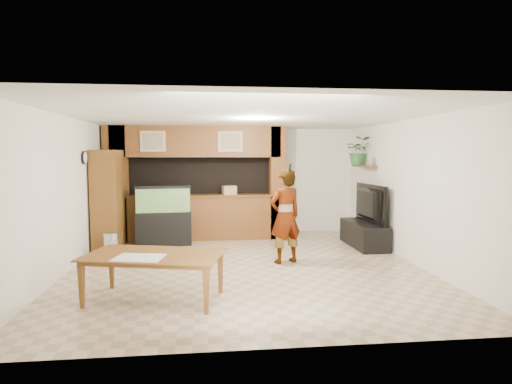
{
  "coord_description": "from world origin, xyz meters",
  "views": [
    {
      "loc": [
        -0.65,
        -7.37,
        1.96
      ],
      "look_at": [
        0.24,
        0.6,
        1.26
      ],
      "focal_mm": 30.0,
      "sensor_mm": 36.0,
      "label": 1
    }
  ],
  "objects": [
    {
      "name": "television",
      "position": [
        2.65,
        1.35,
        0.92
      ],
      "size": [
        0.25,
        1.43,
        0.82
      ],
      "primitive_type": "imported",
      "rotation": [
        0.0,
        0.0,
        1.62
      ],
      "color": "black",
      "rests_on": "tv_stand"
    },
    {
      "name": "wall_back",
      "position": [
        0.0,
        3.25,
        1.3
      ],
      "size": [
        6.0,
        0.0,
        6.0
      ],
      "primitive_type": "plane",
      "rotation": [
        1.57,
        0.0,
        0.0
      ],
      "color": "white",
      "rests_on": "floor"
    },
    {
      "name": "counter_box",
      "position": [
        -0.17,
        2.45,
        1.14
      ],
      "size": [
        0.35,
        0.27,
        0.2
      ],
      "primitive_type": "cube",
      "rotation": [
        0.0,
        0.0,
        0.27
      ],
      "color": "tan",
      "rests_on": "partition"
    },
    {
      "name": "tv_stand",
      "position": [
        2.65,
        1.35,
        0.26
      ],
      "size": [
        0.56,
        1.54,
        0.51
      ],
      "primitive_type": "cube",
      "color": "black",
      "rests_on": "floor"
    },
    {
      "name": "trash_can",
      "position": [
        -2.47,
        0.8,
        0.25
      ],
      "size": [
        0.27,
        0.27,
        0.5
      ],
      "primitive_type": "cylinder",
      "color": "#B2B2B7",
      "rests_on": "floor"
    },
    {
      "name": "microphone",
      "position": [
        0.77,
        -0.0,
        1.74
      ],
      "size": [
        0.03,
        0.09,
        0.15
      ],
      "primitive_type": "cylinder",
      "rotation": [
        0.44,
        0.0,
        0.0
      ],
      "color": "black",
      "rests_on": "person"
    },
    {
      "name": "wall_shelf",
      "position": [
        2.85,
        1.95,
        1.7
      ],
      "size": [
        0.25,
        0.9,
        0.04
      ],
      "primitive_type": "cube",
      "color": "brown",
      "rests_on": "wall_right"
    },
    {
      "name": "pantry_cabinet",
      "position": [
        -2.7,
        1.62,
        1.03
      ],
      "size": [
        0.51,
        0.84,
        2.05
      ],
      "primitive_type": "cube",
      "color": "brown",
      "rests_on": "floor"
    },
    {
      "name": "wall_clock",
      "position": [
        -2.97,
        1.0,
        1.9
      ],
      "size": [
        0.05,
        0.25,
        0.25
      ],
      "color": "black",
      "rests_on": "wall_left"
    },
    {
      "name": "partition",
      "position": [
        -0.95,
        2.64,
        1.31
      ],
      "size": [
        4.2,
        0.99,
        2.6
      ],
      "color": "brown",
      "rests_on": "floor"
    },
    {
      "name": "dining_table",
      "position": [
        -1.39,
        -1.67,
        0.32
      ],
      "size": [
        1.99,
        1.41,
        0.64
      ],
      "primitive_type": "imported",
      "rotation": [
        0.0,
        0.0,
        -0.24
      ],
      "color": "brown",
      "rests_on": "floor"
    },
    {
      "name": "potted_plant",
      "position": [
        2.82,
        2.24,
        2.04
      ],
      "size": [
        0.73,
        0.69,
        0.65
      ],
      "primitive_type": "imported",
      "rotation": [
        0.0,
        0.0,
        -0.4
      ],
      "color": "#2B6D2E",
      "rests_on": "wall_shelf"
    },
    {
      "name": "floor",
      "position": [
        0.0,
        0.0,
        0.0
      ],
      "size": [
        6.5,
        6.5,
        0.0
      ],
      "primitive_type": "plane",
      "color": "tan",
      "rests_on": "ground"
    },
    {
      "name": "aquarium",
      "position": [
        -1.62,
        1.95,
        0.64
      ],
      "size": [
        1.17,
        0.44,
        1.3
      ],
      "rotation": [
        0.0,
        0.0,
        0.09
      ],
      "color": "black",
      "rests_on": "floor"
    },
    {
      "name": "newspaper_a",
      "position": [
        -1.54,
        -1.85,
        0.64
      ],
      "size": [
        0.69,
        0.55,
        0.01
      ],
      "primitive_type": "cube",
      "rotation": [
        0.0,
        0.0,
        -0.19
      ],
      "color": "silver",
      "rests_on": "dining_table"
    },
    {
      "name": "wall_left",
      "position": [
        -3.0,
        0.0,
        1.3
      ],
      "size": [
        0.0,
        6.5,
        6.5
      ],
      "primitive_type": "plane",
      "rotation": [
        1.57,
        0.0,
        1.57
      ],
      "color": "white",
      "rests_on": "floor"
    },
    {
      "name": "photo_frame",
      "position": [
        2.85,
        1.62,
        1.82
      ],
      "size": [
        0.06,
        0.15,
        0.2
      ],
      "primitive_type": "cube",
      "rotation": [
        0.0,
        0.0,
        -0.2
      ],
      "color": "tan",
      "rests_on": "wall_shelf"
    },
    {
      "name": "ceiling",
      "position": [
        0.0,
        0.0,
        2.6
      ],
      "size": [
        6.5,
        6.5,
        0.0
      ],
      "primitive_type": "plane",
      "color": "white",
      "rests_on": "wall_back"
    },
    {
      "name": "wall_right",
      "position": [
        3.0,
        0.0,
        1.3
      ],
      "size": [
        0.0,
        6.5,
        6.5
      ],
      "primitive_type": "plane",
      "rotation": [
        1.57,
        0.0,
        -1.57
      ],
      "color": "white",
      "rests_on": "floor"
    },
    {
      "name": "person",
      "position": [
        0.72,
        0.16,
        0.85
      ],
      "size": [
        0.73,
        0.61,
        1.7
      ],
      "primitive_type": "imported",
      "rotation": [
        0.0,
        0.0,
        3.52
      ],
      "color": "tan",
      "rests_on": "floor"
    }
  ]
}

